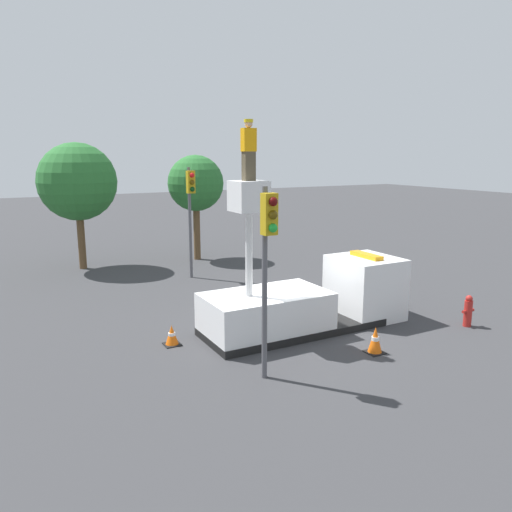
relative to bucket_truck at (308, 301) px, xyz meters
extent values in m
plane|color=#38383A|center=(-0.59, 0.00, -0.90)|extent=(120.00, 120.00, 0.00)
cube|color=black|center=(-0.59, 0.00, -0.78)|extent=(5.96, 2.30, 0.24)
cube|color=white|center=(-1.61, 0.00, -0.20)|extent=(3.92, 2.24, 1.39)
cube|color=white|center=(2.39, 0.00, 0.17)|extent=(2.04, 2.24, 2.14)
cube|color=black|center=(3.42, 0.00, 0.60)|extent=(0.03, 1.90, 0.86)
cube|color=orange|center=(2.39, 0.00, 1.31)|extent=(0.36, 1.34, 0.14)
cylinder|color=silver|center=(-2.21, 0.00, 1.85)|extent=(0.22, 0.22, 2.70)
cube|color=silver|center=(-2.21, 0.00, 3.54)|extent=(0.97, 0.97, 0.90)
cube|color=brown|center=(-2.21, 0.00, 4.41)|extent=(0.34, 0.26, 0.84)
cube|color=#F29E0C|center=(-2.21, 0.00, 5.16)|extent=(0.40, 0.26, 0.66)
sphere|color=beige|center=(-2.21, 0.00, 5.61)|extent=(0.23, 0.23, 0.23)
cylinder|color=yellow|center=(-2.21, 0.00, 5.70)|extent=(0.26, 0.26, 0.09)
cylinder|color=#515156|center=(-3.14, -2.61, 1.56)|extent=(0.14, 0.14, 4.91)
cube|color=#B79314|center=(-3.14, -2.82, 3.36)|extent=(0.34, 0.28, 1.00)
sphere|color=#490707|center=(-3.14, -3.00, 3.67)|extent=(0.22, 0.22, 0.22)
sphere|color=#503C07|center=(-3.14, -3.00, 3.36)|extent=(0.22, 0.22, 0.22)
sphere|color=green|center=(-3.14, -3.00, 3.05)|extent=(0.22, 0.22, 0.22)
cylinder|color=#515156|center=(-0.90, 8.29, 1.64)|extent=(0.14, 0.14, 5.09)
cube|color=#B79314|center=(-0.90, 8.08, 3.54)|extent=(0.34, 0.28, 1.00)
sphere|color=red|center=(-0.90, 7.90, 3.85)|extent=(0.22, 0.22, 0.22)
sphere|color=#503C07|center=(-0.90, 7.90, 3.54)|extent=(0.22, 0.22, 0.22)
sphere|color=#083710|center=(-0.90, 7.90, 3.23)|extent=(0.22, 0.22, 0.22)
cylinder|color=#B2231E|center=(4.75, -2.46, -0.45)|extent=(0.27, 0.27, 0.89)
sphere|color=#B2231E|center=(4.75, -2.46, 0.06)|extent=(0.23, 0.23, 0.23)
cylinder|color=#B2231E|center=(4.56, -2.46, -0.36)|extent=(0.12, 0.11, 0.11)
cylinder|color=#B2231E|center=(4.95, -2.46, -0.36)|extent=(0.12, 0.11, 0.11)
cube|color=black|center=(-4.49, 0.68, -0.88)|extent=(0.49, 0.49, 0.03)
cone|color=orange|center=(-4.49, 0.68, -0.59)|extent=(0.41, 0.41, 0.62)
cylinder|color=white|center=(-4.49, 0.68, -0.56)|extent=(0.21, 0.21, 0.09)
cube|color=black|center=(0.48, -2.72, -0.88)|extent=(0.51, 0.51, 0.03)
cone|color=orange|center=(0.48, -2.72, -0.51)|extent=(0.42, 0.42, 0.79)
cylinder|color=white|center=(0.48, -2.72, -0.47)|extent=(0.22, 0.22, 0.11)
cylinder|color=brown|center=(0.91, 12.02, 0.65)|extent=(0.36, 0.36, 3.10)
sphere|color=#286B2D|center=(0.91, 12.02, 3.24)|extent=(2.98, 2.98, 2.98)
cylinder|color=brown|center=(-5.01, 12.66, 0.61)|extent=(0.36, 0.36, 3.01)
sphere|color=#286B2D|center=(-5.01, 12.66, 3.44)|extent=(3.79, 3.79, 3.79)
camera|label=1|loc=(-9.06, -13.05, 4.77)|focal=35.00mm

